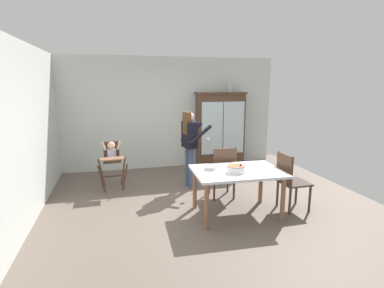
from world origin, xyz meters
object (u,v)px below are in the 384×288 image
dining_table (237,176)px  birthday_cake (236,169)px  china_cabinet (220,129)px  dining_chair_far_side (223,169)px  high_chair_with_toddler (112,157)px  adult_person (190,140)px  dining_chair_right_end (289,178)px  ceramic_vase (230,87)px  serving_bowl (210,168)px

dining_table → birthday_cake: bearing=-123.5°
china_cabinet → dining_chair_far_side: bearing=-108.1°
high_chair_with_toddler → adult_person: 1.58m
adult_person → birthday_cake: 1.62m
high_chair_with_toddler → dining_chair_right_end: bearing=-34.8°
ceramic_vase → adult_person: bearing=-135.0°
dining_table → ceramic_vase: bearing=71.1°
birthday_cake → serving_bowl: bearing=144.6°
serving_bowl → birthday_cake: bearing=-35.4°
birthday_cake → adult_person: bearing=101.9°
ceramic_vase → adult_person: ceramic_vase is taller
high_chair_with_toddler → birthday_cake: 2.63m
adult_person → birthday_cake: adult_person is taller
china_cabinet → dining_table: size_ratio=1.31×
china_cabinet → birthday_cake: 3.05m
dining_table → dining_chair_far_side: (0.03, 0.70, -0.09)m
ceramic_vase → serving_bowl: ceramic_vase is taller
adult_person → dining_chair_right_end: bearing=-150.3°
china_cabinet → adult_person: 1.78m
serving_bowl → dining_chair_far_side: (0.43, 0.56, -0.21)m
birthday_cake → serving_bowl: birthday_cake is taller
serving_bowl → china_cabinet: bearing=67.2°
china_cabinet → adult_person: (-1.13, -1.37, 0.03)m
ceramic_vase → dining_chair_far_side: size_ratio=0.28×
adult_person → dining_chair_far_side: (0.43, -0.77, -0.41)m
china_cabinet → serving_bowl: size_ratio=10.32×
china_cabinet → dining_chair_far_side: china_cabinet is taller
china_cabinet → ceramic_vase: ceramic_vase is taller
high_chair_with_toddler → birthday_cake: (1.85, -1.87, 0.14)m
serving_bowl → ceramic_vase: bearing=62.9°
china_cabinet → birthday_cake: (-0.80, -2.94, -0.14)m
china_cabinet → dining_table: bearing=-104.4°
china_cabinet → dining_table: (-0.73, -2.84, -0.29)m
serving_bowl → high_chair_with_toddler: bearing=132.8°
high_chair_with_toddler → dining_chair_right_end: size_ratio=0.99×
birthday_cake → china_cabinet: bearing=74.8°
ceramic_vase → dining_chair_far_side: bearing=-113.9°
dining_table → dining_chair_right_end: size_ratio=1.47×
adult_person → dining_table: bearing=-175.8°
birthday_cake → dining_chair_far_side: (0.10, 0.80, -0.24)m
birthday_cake → dining_chair_far_side: 0.84m
china_cabinet → birthday_cake: china_cabinet is taller
high_chair_with_toddler → adult_person: size_ratio=0.62×
ceramic_vase → dining_chair_right_end: 3.22m
ceramic_vase → adult_person: size_ratio=0.18×
china_cabinet → serving_bowl: china_cabinet is taller
adult_person → dining_chair_right_end: 2.04m
adult_person → china_cabinet: bearing=-50.6°
china_cabinet → serving_bowl: bearing=-112.8°
dining_table → birthday_cake: (-0.07, -0.10, 0.15)m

